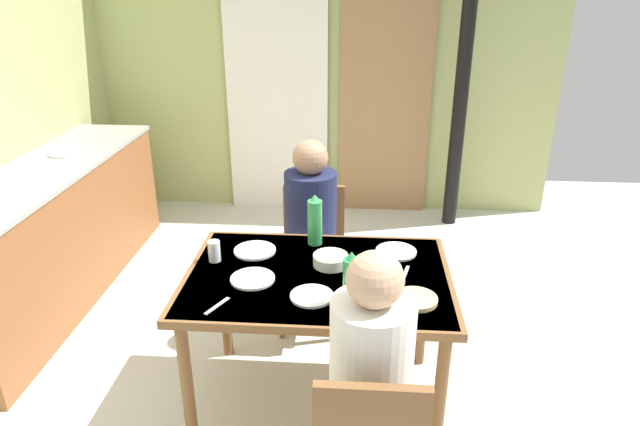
# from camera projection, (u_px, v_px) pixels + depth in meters

# --- Properties ---
(ground_plane) EXTENTS (7.10, 7.10, 0.00)m
(ground_plane) POSITION_uv_depth(u_px,v_px,m) (280.00, 398.00, 2.94)
(ground_plane) COLOR beige
(wall_back) EXTENTS (4.21, 0.10, 2.86)m
(wall_back) POSITION_uv_depth(u_px,v_px,m) (318.00, 52.00, 4.88)
(wall_back) COLOR tan
(wall_back) RESTS_ON ground_plane
(door_wooden) EXTENTS (0.80, 0.05, 2.00)m
(door_wooden) POSITION_uv_depth(u_px,v_px,m) (385.00, 104.00, 4.94)
(door_wooden) COLOR #966D46
(door_wooden) RESTS_ON ground_plane
(stove_pipe_column) EXTENTS (0.12, 0.12, 2.86)m
(stove_pipe_column) POSITION_uv_depth(u_px,v_px,m) (465.00, 59.00, 4.48)
(stove_pipe_column) COLOR black
(stove_pipe_column) RESTS_ON ground_plane
(curtain_panel) EXTENTS (0.90, 0.03, 2.40)m
(curtain_panel) POSITION_uv_depth(u_px,v_px,m) (277.00, 80.00, 4.91)
(curtain_panel) COLOR white
(curtain_panel) RESTS_ON ground_plane
(kitchen_counter) EXTENTS (0.61, 2.36, 0.91)m
(kitchen_counter) POSITION_uv_depth(u_px,v_px,m) (51.00, 234.00, 3.75)
(kitchen_counter) COLOR brown
(kitchen_counter) RESTS_ON ground_plane
(dining_table) EXTENTS (1.25, 0.87, 0.76)m
(dining_table) POSITION_uv_depth(u_px,v_px,m) (318.00, 289.00, 2.66)
(dining_table) COLOR brown
(dining_table) RESTS_ON ground_plane
(chair_far_diner) EXTENTS (0.40, 0.40, 0.87)m
(chair_far_diner) POSITION_uv_depth(u_px,v_px,m) (313.00, 248.00, 3.45)
(chair_far_diner) COLOR brown
(chair_far_diner) RESTS_ON ground_plane
(person_near_diner) EXTENTS (0.30, 0.37, 0.77)m
(person_near_diner) POSITION_uv_depth(u_px,v_px,m) (371.00, 360.00, 2.00)
(person_near_diner) COLOR silver
(person_near_diner) RESTS_ON ground_plane
(person_far_diner) EXTENTS (0.30, 0.37, 0.77)m
(person_far_diner) POSITION_uv_depth(u_px,v_px,m) (311.00, 214.00, 3.22)
(person_far_diner) COLOR #21273F
(person_far_diner) RESTS_ON ground_plane
(water_bottle_green_near) EXTENTS (0.08, 0.08, 0.27)m
(water_bottle_green_near) POSITION_uv_depth(u_px,v_px,m) (315.00, 221.00, 2.88)
(water_bottle_green_near) COLOR green
(water_bottle_green_near) RESTS_ON dining_table
(water_bottle_green_far) EXTENTS (0.07, 0.07, 0.26)m
(water_bottle_green_far) POSITION_uv_depth(u_px,v_px,m) (351.00, 281.00, 2.33)
(water_bottle_green_far) COLOR green
(water_bottle_green_far) RESTS_ON dining_table
(serving_bowl_center) EXTENTS (0.17, 0.17, 0.05)m
(serving_bowl_center) POSITION_uv_depth(u_px,v_px,m) (331.00, 260.00, 2.70)
(serving_bowl_center) COLOR silver
(serving_bowl_center) RESTS_ON dining_table
(dinner_plate_near_left) EXTENTS (0.21, 0.21, 0.01)m
(dinner_plate_near_left) POSITION_uv_depth(u_px,v_px,m) (396.00, 251.00, 2.83)
(dinner_plate_near_left) COLOR white
(dinner_plate_near_left) RESTS_ON dining_table
(dinner_plate_near_right) EXTENTS (0.21, 0.21, 0.01)m
(dinner_plate_near_right) POSITION_uv_depth(u_px,v_px,m) (253.00, 279.00, 2.58)
(dinner_plate_near_right) COLOR white
(dinner_plate_near_right) RESTS_ON dining_table
(dinner_plate_far_center) EXTENTS (0.21, 0.21, 0.01)m
(dinner_plate_far_center) POSITION_uv_depth(u_px,v_px,m) (255.00, 250.00, 2.84)
(dinner_plate_far_center) COLOR white
(dinner_plate_far_center) RESTS_ON dining_table
(dinner_plate_far_side) EXTENTS (0.19, 0.19, 0.01)m
(dinner_plate_far_side) POSITION_uv_depth(u_px,v_px,m) (312.00, 296.00, 2.44)
(dinner_plate_far_side) COLOR white
(dinner_plate_far_side) RESTS_ON dining_table
(drinking_glass_by_near_diner) EXTENTS (0.06, 0.06, 0.11)m
(drinking_glass_by_near_diner) POSITION_uv_depth(u_px,v_px,m) (214.00, 251.00, 2.73)
(drinking_glass_by_near_diner) COLOR silver
(drinking_glass_by_near_diner) RESTS_ON dining_table
(drinking_glass_by_far_diner) EXTENTS (0.06, 0.06, 0.11)m
(drinking_glass_by_far_diner) POSITION_uv_depth(u_px,v_px,m) (370.00, 284.00, 2.44)
(drinking_glass_by_far_diner) COLOR silver
(drinking_glass_by_far_diner) RESTS_ON dining_table
(bread_plate_sliced) EXTENTS (0.19, 0.19, 0.02)m
(bread_plate_sliced) POSITION_uv_depth(u_px,v_px,m) (416.00, 299.00, 2.41)
(bread_plate_sliced) COLOR #DBB77A
(bread_plate_sliced) RESTS_ON dining_table
(cutlery_knife_near) EXTENTS (0.08, 0.14, 0.00)m
(cutlery_knife_near) POSITION_uv_depth(u_px,v_px,m) (217.00, 306.00, 2.37)
(cutlery_knife_near) COLOR silver
(cutlery_knife_near) RESTS_ON dining_table
(cutlery_fork_near) EXTENTS (0.05, 0.15, 0.00)m
(cutlery_fork_near) POSITION_uv_depth(u_px,v_px,m) (405.00, 273.00, 2.63)
(cutlery_fork_near) COLOR silver
(cutlery_fork_near) RESTS_ON dining_table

